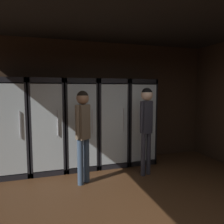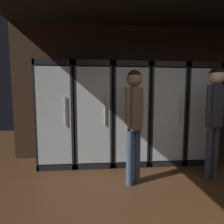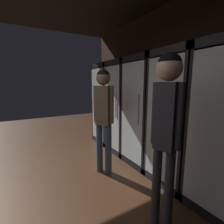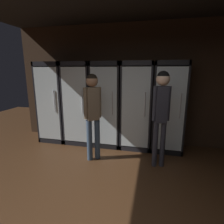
{
  "view_description": "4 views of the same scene",
  "coord_description": "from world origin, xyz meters",
  "px_view_note": "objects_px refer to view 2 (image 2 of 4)",
  "views": [
    {
      "loc": [
        -1.35,
        -1.9,
        1.71
      ],
      "look_at": [
        0.05,
        2.56,
        1.22
      ],
      "focal_mm": 34.39,
      "sensor_mm": 36.0,
      "label": 1
    },
    {
      "loc": [
        -1.21,
        -0.4,
        1.3
      ],
      "look_at": [
        -0.98,
        2.49,
        1.03
      ],
      "focal_mm": 25.27,
      "sensor_mm": 36.0,
      "label": 2
    },
    {
      "loc": [
        1.58,
        0.69,
        1.48
      ],
      "look_at": [
        -1.25,
        2.34,
        0.91
      ],
      "focal_mm": 26.3,
      "sensor_mm": 36.0,
      "label": 3
    },
    {
      "loc": [
        0.41,
        -1.3,
        1.76
      ],
      "look_at": [
        -0.46,
        2.4,
        0.86
      ],
      "focal_mm": 28.82,
      "sensor_mm": 36.0,
      "label": 4
    }
  ],
  "objects_px": {
    "cooler_far_left": "(59,115)",
    "shopper_far": "(134,114)",
    "cooler_right": "(161,115)",
    "cooler_left": "(94,115)",
    "cooler_far_right": "(193,114)",
    "shopper_near": "(215,106)",
    "cooler_center": "(128,115)"
  },
  "relations": [
    {
      "from": "cooler_far_right",
      "to": "shopper_far",
      "type": "height_order",
      "value": "cooler_far_right"
    },
    {
      "from": "cooler_far_left",
      "to": "cooler_right",
      "type": "distance_m",
      "value": 2.05
    },
    {
      "from": "cooler_left",
      "to": "shopper_far",
      "type": "height_order",
      "value": "cooler_left"
    },
    {
      "from": "cooler_far_left",
      "to": "cooler_left",
      "type": "relative_size",
      "value": 1.0
    },
    {
      "from": "shopper_near",
      "to": "shopper_far",
      "type": "xyz_separation_m",
      "value": [
        -1.26,
        -0.01,
        -0.1
      ]
    },
    {
      "from": "cooler_right",
      "to": "cooler_far_right",
      "type": "xyz_separation_m",
      "value": [
        0.68,
        0.0,
        0.01
      ]
    },
    {
      "from": "cooler_far_right",
      "to": "shopper_near",
      "type": "distance_m",
      "value": 0.88
    },
    {
      "from": "cooler_center",
      "to": "cooler_right",
      "type": "relative_size",
      "value": 1.0
    },
    {
      "from": "shopper_near",
      "to": "cooler_far_left",
      "type": "bearing_deg",
      "value": 161.76
    },
    {
      "from": "cooler_right",
      "to": "shopper_near",
      "type": "height_order",
      "value": "cooler_right"
    },
    {
      "from": "cooler_right",
      "to": "shopper_near",
      "type": "xyz_separation_m",
      "value": [
        0.5,
        -0.84,
        0.21
      ]
    },
    {
      "from": "cooler_left",
      "to": "cooler_far_right",
      "type": "bearing_deg",
      "value": -0.0
    },
    {
      "from": "cooler_far_left",
      "to": "cooler_center",
      "type": "distance_m",
      "value": 1.36
    },
    {
      "from": "cooler_left",
      "to": "shopper_far",
      "type": "distance_m",
      "value": 1.05
    },
    {
      "from": "cooler_right",
      "to": "shopper_far",
      "type": "height_order",
      "value": "cooler_right"
    },
    {
      "from": "cooler_far_left",
      "to": "cooler_right",
      "type": "bearing_deg",
      "value": -0.06
    },
    {
      "from": "cooler_center",
      "to": "shopper_far",
      "type": "relative_size",
      "value": 1.15
    },
    {
      "from": "cooler_left",
      "to": "cooler_right",
      "type": "xyz_separation_m",
      "value": [
        1.36,
        -0.0,
        -0.0
      ]
    },
    {
      "from": "cooler_center",
      "to": "cooler_far_right",
      "type": "distance_m",
      "value": 1.36
    },
    {
      "from": "cooler_right",
      "to": "shopper_far",
      "type": "relative_size",
      "value": 1.15
    },
    {
      "from": "shopper_near",
      "to": "cooler_far_right",
      "type": "bearing_deg",
      "value": 77.61
    },
    {
      "from": "cooler_left",
      "to": "shopper_near",
      "type": "distance_m",
      "value": 2.05
    },
    {
      "from": "cooler_center",
      "to": "shopper_far",
      "type": "bearing_deg",
      "value": -95.22
    },
    {
      "from": "cooler_left",
      "to": "shopper_far",
      "type": "relative_size",
      "value": 1.15
    },
    {
      "from": "shopper_near",
      "to": "shopper_far",
      "type": "distance_m",
      "value": 1.26
    },
    {
      "from": "cooler_far_right",
      "to": "cooler_far_left",
      "type": "bearing_deg",
      "value": 179.97
    },
    {
      "from": "cooler_right",
      "to": "shopper_near",
      "type": "distance_m",
      "value": 1.0
    },
    {
      "from": "cooler_far_left",
      "to": "cooler_center",
      "type": "xyz_separation_m",
      "value": [
        1.36,
        -0.0,
        -0.0
      ]
    },
    {
      "from": "cooler_left",
      "to": "cooler_right",
      "type": "height_order",
      "value": "same"
    },
    {
      "from": "cooler_far_left",
      "to": "shopper_far",
      "type": "relative_size",
      "value": 1.15
    },
    {
      "from": "cooler_far_right",
      "to": "shopper_far",
      "type": "bearing_deg",
      "value": -149.61
    },
    {
      "from": "cooler_left",
      "to": "cooler_far_right",
      "type": "xyz_separation_m",
      "value": [
        2.05,
        -0.0,
        0.01
      ]
    }
  ]
}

